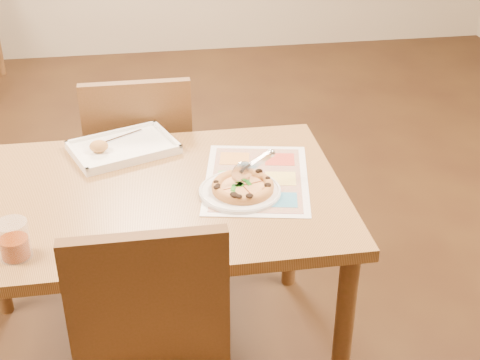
{
  "coord_description": "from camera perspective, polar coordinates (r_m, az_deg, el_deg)",
  "views": [
    {
      "loc": [
        0.02,
        -1.87,
        1.82
      ],
      "look_at": [
        0.31,
        -0.06,
        0.77
      ],
      "focal_mm": 50.0,
      "sensor_mm": 36.0,
      "label": 1
    }
  ],
  "objects": [
    {
      "name": "menu",
      "position": [
        2.22,
        1.42,
        0.12
      ],
      "size": [
        0.42,
        0.53,
        0.0
      ],
      "primitive_type": "cube",
      "rotation": [
        0.0,
        0.0,
        -0.19
      ],
      "color": "white",
      "rests_on": "dining_table"
    },
    {
      "name": "dining_table",
      "position": [
        2.21,
        -8.24,
        -2.96
      ],
      "size": [
        1.3,
        0.85,
        0.72
      ],
      "color": "olive",
      "rests_on": "ground"
    },
    {
      "name": "plate",
      "position": [
        2.14,
        0.0,
        -1.0
      ],
      "size": [
        0.31,
        0.31,
        0.01
      ],
      "primitive_type": "cylinder",
      "rotation": [
        0.0,
        0.0,
        -0.22
      ],
      "color": "silver",
      "rests_on": "dining_table"
    },
    {
      "name": "chair_far",
      "position": [
        2.77,
        -8.54,
        2.51
      ],
      "size": [
        0.42,
        0.42,
        0.47
      ],
      "rotation": [
        0.0,
        0.0,
        3.14
      ],
      "color": "brown",
      "rests_on": "ground"
    },
    {
      "name": "pizza",
      "position": [
        2.13,
        0.24,
        -0.56
      ],
      "size": [
        0.2,
        0.2,
        0.03
      ],
      "rotation": [
        0.0,
        0.0,
        0.27
      ],
      "color": "#D58D49",
      "rests_on": "plate"
    },
    {
      "name": "appetizer_tray",
      "position": [
        2.43,
        -10.07,
        2.67
      ],
      "size": [
        0.42,
        0.35,
        0.06
      ],
      "rotation": [
        0.0,
        0.0,
        0.36
      ],
      "color": "white",
      "rests_on": "dining_table"
    },
    {
      "name": "glass_tumbler",
      "position": [
        1.93,
        -18.73,
        -5.04
      ],
      "size": [
        0.09,
        0.09,
        0.11
      ],
      "rotation": [
        0.0,
        0.0,
        -0.16
      ],
      "color": "maroon",
      "rests_on": "dining_table"
    },
    {
      "name": "pizza_cutter",
      "position": [
        2.13,
        1.03,
        1.21
      ],
      "size": [
        0.14,
        0.07,
        0.09
      ],
      "rotation": [
        0.0,
        0.0,
        0.39
      ],
      "color": "silver",
      "rests_on": "pizza"
    }
  ]
}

